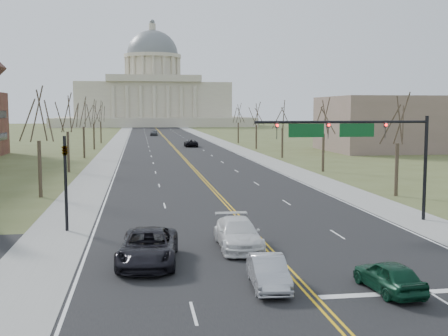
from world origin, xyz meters
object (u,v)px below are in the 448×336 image
object	(u,v)px
signal_left	(65,173)
car_sb_inner_second	(238,234)
signal_mast	(356,137)
car_nb_inner_lead	(389,276)
car_sb_inner_lead	(268,272)
car_far_sb	(154,133)
car_far_nb	(191,143)
car_sb_outer_lead	(148,247)

from	to	relation	value
signal_left	car_sb_inner_second	bearing A→B (deg)	-30.86
signal_mast	car_nb_inner_lead	world-z (taller)	signal_mast
car_sb_inner_lead	car_sb_inner_second	size ratio (longest dim) A/B	0.74
signal_left	car_far_sb	xyz separation A→B (m)	(8.88, 129.40, -2.88)
signal_mast	car_sb_inner_lead	size ratio (longest dim) A/B	2.97
signal_left	car_far_nb	bearing A→B (deg)	79.20
car_sb_inner_lead	car_far_sb	distance (m)	142.32
car_far_sb	car_sb_inner_lead	bearing A→B (deg)	-82.54
car_far_nb	car_sb_outer_lead	bearing A→B (deg)	82.33
signal_left	car_sb_inner_lead	distance (m)	16.59
car_sb_inner_lead	car_far_nb	xyz separation A→B (m)	(5.12, 92.04, 0.09)
signal_left	car_sb_inner_second	xyz separation A→B (m)	(9.89, -5.91, -2.90)
car_sb_outer_lead	car_far_nb	world-z (taller)	car_sb_outer_lead
car_sb_inner_lead	car_far_sb	size ratio (longest dim) A/B	0.85
signal_mast	car_nb_inner_lead	xyz separation A→B (m)	(-4.12, -14.25, -5.07)
signal_left	car_sb_inner_second	distance (m)	11.88
car_nb_inner_lead	car_far_sb	distance (m)	143.78
car_nb_inner_lead	car_sb_outer_lead	size ratio (longest dim) A/B	0.66
signal_mast	car_sb_inner_lead	xyz separation A→B (m)	(-8.97, -12.91, -5.08)
car_sb_inner_second	car_far_nb	xyz separation A→B (m)	(5.20, 85.04, -0.04)
car_sb_inner_lead	car_sb_outer_lead	world-z (taller)	car_sb_outer_lead
signal_mast	car_sb_outer_lead	world-z (taller)	signal_mast
signal_mast	car_far_nb	bearing A→B (deg)	92.79
car_nb_inner_lead	car_sb_outer_lead	distance (m)	11.51
car_nb_inner_lead	car_far_sb	bearing A→B (deg)	-93.31
car_nb_inner_lead	signal_mast	bearing A→B (deg)	-111.79
car_sb_inner_second	car_far_sb	size ratio (longest dim) A/B	1.15
car_nb_inner_lead	car_far_nb	size ratio (longest dim) A/B	0.73
signal_mast	car_sb_inner_second	size ratio (longest dim) A/B	2.19
car_nb_inner_lead	car_far_sb	world-z (taller)	car_far_sb
car_sb_inner_second	car_far_nb	size ratio (longest dim) A/B	1.01
signal_left	car_sb_outer_lead	world-z (taller)	signal_left
car_far_nb	car_far_sb	size ratio (longest dim) A/B	1.13
signal_mast	signal_left	size ratio (longest dim) A/B	2.02
car_sb_outer_lead	car_far_nb	bearing A→B (deg)	88.94
car_sb_inner_lead	car_far_nb	size ratio (longest dim) A/B	0.75
car_sb_outer_lead	car_sb_inner_second	world-z (taller)	car_sb_outer_lead
car_sb_inner_lead	car_far_sb	bearing A→B (deg)	94.15
car_sb_inner_second	signal_mast	bearing A→B (deg)	33.94
car_sb_inner_second	signal_left	bearing A→B (deg)	149.96
car_nb_inner_lead	car_sb_inner_lead	bearing A→B (deg)	-21.16
car_sb_inner_lead	car_nb_inner_lead	bearing A→B (deg)	-11.77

